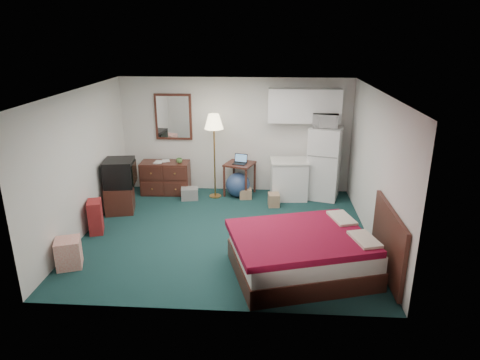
# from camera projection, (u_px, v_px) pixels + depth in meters

# --- Properties ---
(floor) EXTENTS (5.00, 4.50, 0.01)m
(floor) POSITION_uv_depth(u_px,v_px,m) (226.00, 233.00, 7.64)
(floor) COLOR black
(floor) RESTS_ON ground
(ceiling) EXTENTS (5.00, 4.50, 0.01)m
(ceiling) POSITION_uv_depth(u_px,v_px,m) (225.00, 91.00, 6.82)
(ceiling) COLOR silver
(ceiling) RESTS_ON walls
(walls) EXTENTS (5.01, 4.51, 2.50)m
(walls) POSITION_uv_depth(u_px,v_px,m) (226.00, 166.00, 7.23)
(walls) COLOR silver
(walls) RESTS_ON floor
(mirror) EXTENTS (0.80, 0.06, 1.00)m
(mirror) POSITION_uv_depth(u_px,v_px,m) (173.00, 117.00, 9.27)
(mirror) COLOR white
(mirror) RESTS_ON walls
(upper_cabinets) EXTENTS (1.50, 0.35, 0.70)m
(upper_cabinets) POSITION_uv_depth(u_px,v_px,m) (304.00, 105.00, 8.87)
(upper_cabinets) COLOR white
(upper_cabinets) RESTS_ON walls
(headboard) EXTENTS (0.06, 1.56, 1.00)m
(headboard) POSITION_uv_depth(u_px,v_px,m) (388.00, 242.00, 6.13)
(headboard) COLOR #3A1D17
(headboard) RESTS_ON walls
(dresser) EXTENTS (1.06, 0.50, 0.71)m
(dresser) POSITION_uv_depth(u_px,v_px,m) (166.00, 178.00, 9.41)
(dresser) COLOR #3A1D17
(dresser) RESTS_ON floor
(floor_lamp) EXTENTS (0.41, 0.41, 1.81)m
(floor_lamp) POSITION_uv_depth(u_px,v_px,m) (215.00, 157.00, 9.03)
(floor_lamp) COLOR #C28840
(floor_lamp) RESTS_ON floor
(desk) EXTENTS (0.72, 0.72, 0.72)m
(desk) POSITION_uv_depth(u_px,v_px,m) (240.00, 179.00, 9.34)
(desk) COLOR #3A1D17
(desk) RESTS_ON floor
(exercise_ball) EXTENTS (0.59, 0.59, 0.53)m
(exercise_ball) POSITION_uv_depth(u_px,v_px,m) (238.00, 185.00, 9.26)
(exercise_ball) COLOR navy
(exercise_ball) RESTS_ON floor
(kitchen_counter) EXTENTS (0.79, 0.62, 0.82)m
(kitchen_counter) POSITION_uv_depth(u_px,v_px,m) (289.00, 180.00, 9.11)
(kitchen_counter) COLOR white
(kitchen_counter) RESTS_ON floor
(fridge) EXTENTS (0.78, 0.78, 1.54)m
(fridge) POSITION_uv_depth(u_px,v_px,m) (324.00, 163.00, 9.04)
(fridge) COLOR white
(fridge) RESTS_ON floor
(bed) EXTENTS (2.29, 1.99, 0.62)m
(bed) POSITION_uv_depth(u_px,v_px,m) (302.00, 254.00, 6.29)
(bed) COLOR maroon
(bed) RESTS_ON floor
(tv_stand) EXTENTS (0.65, 0.68, 0.53)m
(tv_stand) POSITION_uv_depth(u_px,v_px,m) (120.00, 199.00, 8.48)
(tv_stand) COLOR #3A1D17
(tv_stand) RESTS_ON floor
(suitcase) EXTENTS (0.33, 0.42, 0.59)m
(suitcase) POSITION_uv_depth(u_px,v_px,m) (95.00, 217.00, 7.58)
(suitcase) COLOR maroon
(suitcase) RESTS_ON floor
(retail_box) EXTENTS (0.46, 0.46, 0.45)m
(retail_box) POSITION_uv_depth(u_px,v_px,m) (69.00, 253.00, 6.48)
(retail_box) COLOR silver
(retail_box) RESTS_ON floor
(file_bin) EXTENTS (0.40, 0.32, 0.25)m
(file_bin) POSITION_uv_depth(u_px,v_px,m) (190.00, 194.00, 9.14)
(file_bin) COLOR gray
(file_bin) RESTS_ON floor
(cardboard_box_a) EXTENTS (0.28, 0.24, 0.22)m
(cardboard_box_a) POSITION_uv_depth(u_px,v_px,m) (245.00, 194.00, 9.18)
(cardboard_box_a) COLOR #8F7259
(cardboard_box_a) RESTS_ON floor
(cardboard_box_b) EXTENTS (0.25, 0.28, 0.26)m
(cardboard_box_b) POSITION_uv_depth(u_px,v_px,m) (274.00, 200.00, 8.78)
(cardboard_box_b) COLOR #8F7259
(cardboard_box_b) RESTS_ON floor
(laptop) EXTENTS (0.33, 0.30, 0.19)m
(laptop) POSITION_uv_depth(u_px,v_px,m) (239.00, 160.00, 9.12)
(laptop) COLOR black
(laptop) RESTS_ON desk
(crt_tv) EXTENTS (0.65, 0.69, 0.52)m
(crt_tv) POSITION_uv_depth(u_px,v_px,m) (120.00, 173.00, 8.34)
(crt_tv) COLOR black
(crt_tv) RESTS_ON tv_stand
(microwave) EXTENTS (0.56, 0.37, 0.35)m
(microwave) POSITION_uv_depth(u_px,v_px,m) (326.00, 119.00, 8.75)
(microwave) COLOR white
(microwave) RESTS_ON fridge
(book_a) EXTENTS (0.18, 0.03, 0.25)m
(book_a) POSITION_uv_depth(u_px,v_px,m) (154.00, 157.00, 9.23)
(book_a) COLOR #8F7259
(book_a) RESTS_ON dresser
(book_b) EXTENTS (0.15, 0.07, 0.21)m
(book_b) POSITION_uv_depth(u_px,v_px,m) (162.00, 157.00, 9.31)
(book_b) COLOR #8F7259
(book_b) RESTS_ON dresser
(mug) EXTENTS (0.14, 0.11, 0.13)m
(mug) POSITION_uv_depth(u_px,v_px,m) (179.00, 160.00, 9.21)
(mug) COLOR #4D7A3C
(mug) RESTS_ON dresser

